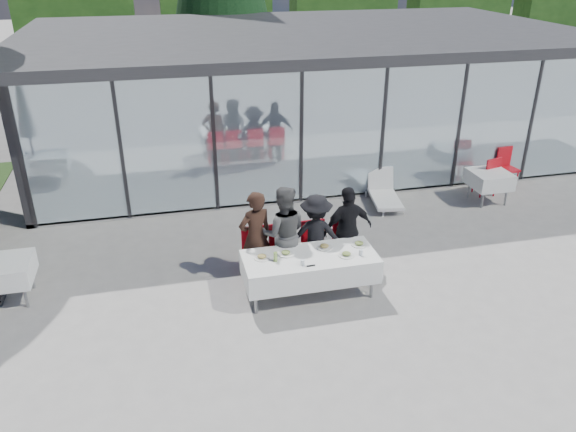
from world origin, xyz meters
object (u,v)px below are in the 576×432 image
at_px(diner_b, 283,233).
at_px(diner_chair_c, 314,244).
at_px(plate_c, 325,247).
at_px(spare_table_right, 489,179).
at_px(spare_chair_a, 506,165).
at_px(spare_chair_b, 489,175).
at_px(plate_d, 359,244).
at_px(dining_table, 310,267).
at_px(plate_extra, 346,254).
at_px(diner_chair_b, 282,248).
at_px(diner_chair_d, 345,241).
at_px(juice_bottle, 275,257).
at_px(diner_d, 348,229).
at_px(diner_c, 316,235).
at_px(diner_a, 255,237).
at_px(plate_b, 286,253).
at_px(spare_table_left, 5,272).
at_px(lounger, 383,192).
at_px(folded_eyeglasses, 311,266).
at_px(diner_chair_a, 255,251).
at_px(plate_a, 262,257).

height_order(diner_b, diner_chair_c, diner_b).
distance_m(plate_c, spare_table_right, 5.45).
bearing_deg(spare_chair_a, spare_chair_b, -147.74).
distance_m(plate_c, plate_d, 0.61).
height_order(spare_table_right, spare_chair_b, spare_chair_b).
xyz_separation_m(dining_table, plate_extra, (0.60, -0.14, 0.24)).
relative_size(diner_chair_b, diner_chair_d, 1.00).
height_order(diner_chair_d, juice_bottle, diner_chair_d).
bearing_deg(diner_d, diner_c, -9.13).
height_order(diner_a, diner_chair_c, diner_a).
distance_m(diner_a, plate_d, 1.81).
bearing_deg(plate_b, diner_chair_c, 42.21).
xyz_separation_m(diner_chair_d, spare_table_left, (-5.87, 0.24, 0.02)).
height_order(diner_a, plate_b, diner_a).
bearing_deg(plate_extra, plate_d, 41.86).
relative_size(dining_table, spare_table_left, 2.63).
height_order(plate_extra, juice_bottle, juice_bottle).
relative_size(dining_table, lounger, 1.60).
xyz_separation_m(dining_table, diner_d, (0.89, 0.66, 0.28)).
height_order(folded_eyeglasses, spare_table_right, folded_eyeglasses).
bearing_deg(diner_d, juice_bottle, 15.95).
bearing_deg(diner_a, diner_chair_a, -107.57).
bearing_deg(plate_d, plate_b, -179.01).
distance_m(plate_a, lounger, 4.78).
height_order(diner_a, diner_chair_a, diner_a).
bearing_deg(diner_c, plate_a, 42.08).
distance_m(juice_bottle, spare_chair_a, 7.60).
distance_m(plate_d, juice_bottle, 1.55).
bearing_deg(spare_chair_b, plate_d, -145.71).
height_order(plate_b, plate_d, same).
relative_size(diner_d, folded_eyeglasses, 11.70).
bearing_deg(diner_chair_b, plate_d, -25.39).
relative_size(juice_bottle, spare_chair_b, 0.17).
distance_m(diner_d, diner_chair_d, 0.30).
relative_size(diner_d, plate_a, 6.06).
relative_size(diner_b, spare_table_right, 2.05).
distance_m(dining_table, diner_chair_a, 1.10).
xyz_separation_m(diner_a, spare_chair_b, (6.08, 2.47, -0.32)).
xyz_separation_m(diner_chair_b, spare_table_right, (5.41, 2.06, 0.02)).
relative_size(diner_b, diner_chair_b, 1.81).
distance_m(spare_table_left, spare_chair_a, 11.34).
height_order(diner_chair_d, spare_chair_b, same).
bearing_deg(dining_table, diner_c, 66.24).
height_order(diner_chair_d, plate_b, diner_chair_d).
xyz_separation_m(dining_table, diner_chair_a, (-0.81, 0.75, -0.00)).
bearing_deg(spare_chair_b, diner_chair_b, -156.96).
distance_m(diner_chair_b, plate_d, 1.39).
distance_m(dining_table, juice_bottle, 0.67).
distance_m(diner_b, spare_chair_b, 6.12).
bearing_deg(diner_a, juice_bottle, 88.76).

